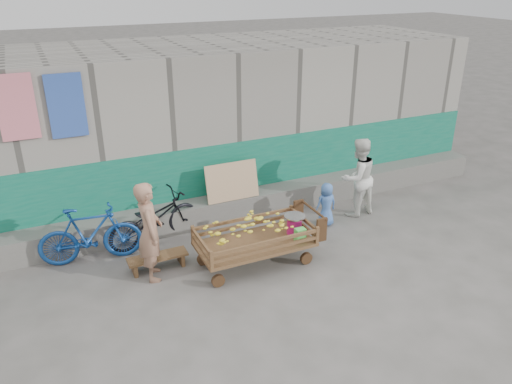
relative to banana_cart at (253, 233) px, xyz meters
name	(u,v)px	position (x,y,z in m)	size (l,w,h in m)	color
ground	(271,286)	(0.00, -0.66, -0.57)	(80.00, 80.00, 0.00)	#4F4E48
building_wall	(184,122)	(-0.01, 3.39, 0.89)	(12.00, 3.50, 3.00)	gray
banana_cart	(253,233)	(0.00, 0.00, 0.00)	(1.98, 0.91, 0.84)	brown
bench	(158,259)	(-1.40, 0.53, -0.40)	(0.93, 0.28, 0.23)	brown
vendor_man	(150,231)	(-1.52, 0.34, 0.21)	(0.57, 0.38, 1.57)	#A2735A
woman	(358,177)	(2.55, 0.84, 0.19)	(0.74, 0.58, 1.52)	white
child	(326,205)	(1.78, 0.69, -0.16)	(0.40, 0.26, 0.83)	#446FB6
bicycle_dark	(154,219)	(-1.22, 1.39, -0.13)	(0.58, 1.68, 0.88)	black
bicycle_blue	(90,235)	(-2.30, 1.19, -0.09)	(0.45, 1.61, 0.97)	#164798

